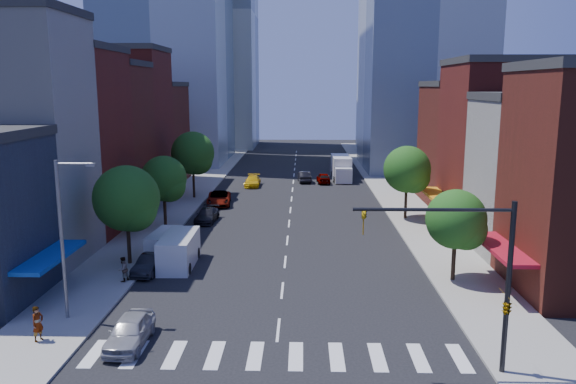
# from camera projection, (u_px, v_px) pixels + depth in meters

# --- Properties ---
(ground) EXTENTS (220.00, 220.00, 0.00)m
(ground) POSITION_uv_depth(u_px,v_px,m) (278.00, 330.00, 30.52)
(ground) COLOR black
(ground) RESTS_ON ground
(sidewalk_left) EXTENTS (5.00, 120.00, 0.15)m
(sidewalk_left) POSITION_uv_depth(u_px,v_px,m) (192.00, 192.00, 70.12)
(sidewalk_left) COLOR gray
(sidewalk_left) RESTS_ON ground
(sidewalk_right) EXTENTS (5.00, 120.00, 0.15)m
(sidewalk_right) POSITION_uv_depth(u_px,v_px,m) (393.00, 193.00, 69.47)
(sidewalk_right) COLOR gray
(sidewalk_right) RESTS_ON ground
(crosswalk) EXTENTS (19.00, 3.00, 0.01)m
(crosswalk) POSITION_uv_depth(u_px,v_px,m) (276.00, 356.00, 27.57)
(crosswalk) COLOR silver
(crosswalk) RESTS_ON ground
(bldg_left_1) EXTENTS (12.00, 8.00, 18.00)m
(bldg_left_1) POSITION_uv_depth(u_px,v_px,m) (0.00, 142.00, 41.18)
(bldg_left_1) COLOR #B7B4A9
(bldg_left_1) RESTS_ON ground
(bldg_left_2) EXTENTS (12.00, 9.00, 16.00)m
(bldg_left_2) POSITION_uv_depth(u_px,v_px,m) (52.00, 144.00, 49.71)
(bldg_left_2) COLOR #5D1916
(bldg_left_2) RESTS_ON ground
(bldg_left_3) EXTENTS (12.00, 8.00, 15.00)m
(bldg_left_3) POSITION_uv_depth(u_px,v_px,m) (88.00, 140.00, 58.15)
(bldg_left_3) COLOR #572015
(bldg_left_3) RESTS_ON ground
(bldg_left_4) EXTENTS (12.00, 9.00, 17.00)m
(bldg_left_4) POSITION_uv_depth(u_px,v_px,m) (115.00, 125.00, 66.31)
(bldg_left_4) COLOR #5D1916
(bldg_left_4) RESTS_ON ground
(bldg_left_5) EXTENTS (12.00, 10.00, 13.00)m
(bldg_left_5) POSITION_uv_depth(u_px,v_px,m) (139.00, 135.00, 76.02)
(bldg_left_5) COLOR #572015
(bldg_left_5) RESTS_ON ground
(bldg_right_1) EXTENTS (12.00, 8.00, 12.00)m
(bldg_right_1) POSITION_uv_depth(u_px,v_px,m) (556.00, 178.00, 43.59)
(bldg_right_1) COLOR #B7B4A9
(bldg_right_1) RESTS_ON ground
(bldg_right_2) EXTENTS (12.00, 10.00, 15.00)m
(bldg_right_2) POSITION_uv_depth(u_px,v_px,m) (515.00, 147.00, 52.15)
(bldg_right_2) COLOR #5D1916
(bldg_right_2) RESTS_ON ground
(bldg_right_3) EXTENTS (12.00, 10.00, 13.00)m
(bldg_right_3) POSITION_uv_depth(u_px,v_px,m) (480.00, 146.00, 62.16)
(bldg_right_3) COLOR #572015
(bldg_right_3) RESTS_ON ground
(tower_far_w) EXTENTS (18.00, 18.00, 56.00)m
(tower_far_w) POSITION_uv_depth(u_px,v_px,m) (213.00, 14.00, 119.08)
(tower_far_w) COLOR #9EA5AD
(tower_far_w) RESTS_ON ground
(traffic_signal) EXTENTS (7.24, 2.24, 8.00)m
(traffic_signal) POSITION_uv_depth(u_px,v_px,m) (496.00, 289.00, 25.07)
(traffic_signal) COLOR black
(traffic_signal) RESTS_ON sidewalk_right
(streetlight) EXTENTS (2.25, 0.25, 9.00)m
(streetlight) POSITION_uv_depth(u_px,v_px,m) (64.00, 230.00, 30.83)
(streetlight) COLOR slate
(streetlight) RESTS_ON sidewalk_left
(tree_left_near) EXTENTS (4.80, 4.80, 7.30)m
(tree_left_near) POSITION_uv_depth(u_px,v_px,m) (128.00, 201.00, 40.64)
(tree_left_near) COLOR black
(tree_left_near) RESTS_ON sidewalk_left
(tree_left_mid) EXTENTS (4.20, 4.20, 6.65)m
(tree_left_mid) POSITION_uv_depth(u_px,v_px,m) (165.00, 180.00, 51.50)
(tree_left_mid) COLOR black
(tree_left_mid) RESTS_ON sidewalk_left
(tree_left_far) EXTENTS (5.00, 5.00, 7.75)m
(tree_left_far) POSITION_uv_depth(u_px,v_px,m) (194.00, 155.00, 65.13)
(tree_left_far) COLOR black
(tree_left_far) RESTS_ON sidewalk_left
(tree_right_near) EXTENTS (4.00, 4.00, 6.20)m
(tree_right_near) POSITION_uv_depth(u_px,v_px,m) (458.00, 222.00, 37.22)
(tree_right_near) COLOR black
(tree_right_near) RESTS_ON sidewalk_right
(tree_right_far) EXTENTS (4.60, 4.60, 7.20)m
(tree_right_far) POSITION_uv_depth(u_px,v_px,m) (409.00, 171.00, 54.77)
(tree_right_far) COLOR black
(tree_right_far) RESTS_ON sidewalk_right
(parked_car_front) EXTENTS (1.82, 4.49, 1.53)m
(parked_car_front) POSITION_uv_depth(u_px,v_px,m) (130.00, 331.00, 28.61)
(parked_car_front) COLOR #9D9DA2
(parked_car_front) RESTS_ON ground
(parked_car_second) EXTENTS (1.86, 4.16, 1.33)m
(parked_car_second) POSITION_uv_depth(u_px,v_px,m) (150.00, 264.00, 39.67)
(parked_car_second) COLOR black
(parked_car_second) RESTS_ON ground
(parked_car_third) EXTENTS (3.04, 5.66, 1.51)m
(parked_car_third) POSITION_uv_depth(u_px,v_px,m) (219.00, 198.00, 62.45)
(parked_car_third) COLOR #999999
(parked_car_third) RESTS_ON ground
(parked_car_rear) EXTENTS (2.08, 4.60, 1.31)m
(parked_car_rear) POSITION_uv_depth(u_px,v_px,m) (207.00, 215.00, 54.73)
(parked_car_rear) COLOR black
(parked_car_rear) RESTS_ON ground
(cargo_van_near) EXTENTS (2.36, 5.60, 2.37)m
(cargo_van_near) POSITION_uv_depth(u_px,v_px,m) (179.00, 251.00, 41.09)
(cargo_van_near) COLOR silver
(cargo_van_near) RESTS_ON ground
(cargo_van_far) EXTENTS (2.13, 4.59, 1.90)m
(cargo_van_far) POSITION_uv_depth(u_px,v_px,m) (164.00, 244.00, 43.75)
(cargo_van_far) COLOR white
(cargo_van_far) RESTS_ON ground
(taxi) EXTENTS (1.93, 4.73, 1.37)m
(taxi) POSITION_uv_depth(u_px,v_px,m) (253.00, 181.00, 74.13)
(taxi) COLOR #E0B20B
(taxi) RESTS_ON ground
(traffic_car_oncoming) EXTENTS (2.06, 4.67, 1.49)m
(traffic_car_oncoming) POSITION_uv_depth(u_px,v_px,m) (304.00, 177.00, 77.47)
(traffic_car_oncoming) COLOR black
(traffic_car_oncoming) RESTS_ON ground
(traffic_car_far) EXTENTS (1.91, 4.28, 1.43)m
(traffic_car_far) POSITION_uv_depth(u_px,v_px,m) (323.00, 178.00, 76.49)
(traffic_car_far) COLOR #999999
(traffic_car_far) RESTS_ON ground
(box_truck) EXTENTS (2.68, 8.21, 3.28)m
(box_truck) POSITION_uv_depth(u_px,v_px,m) (341.00, 169.00, 79.26)
(box_truck) COLOR silver
(box_truck) RESTS_ON ground
(pedestrian_near) EXTENTS (0.67, 0.80, 1.86)m
(pedestrian_near) POSITION_uv_depth(u_px,v_px,m) (38.00, 324.00, 28.74)
(pedestrian_near) COLOR #999999
(pedestrian_near) RESTS_ON sidewalk_left
(pedestrian_far) EXTENTS (0.94, 1.02, 1.69)m
(pedestrian_far) POSITION_uv_depth(u_px,v_px,m) (123.00, 269.00, 37.54)
(pedestrian_far) COLOR #999999
(pedestrian_far) RESTS_ON sidewalk_left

